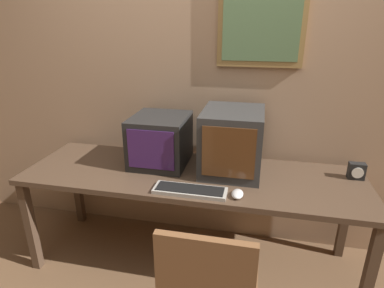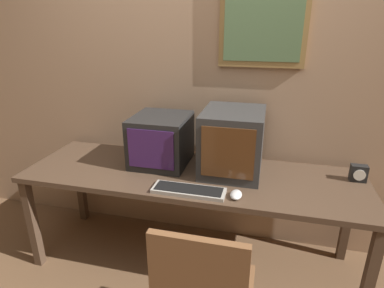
# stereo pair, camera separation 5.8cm
# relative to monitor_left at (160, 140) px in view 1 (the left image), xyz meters

# --- Properties ---
(wall_back) EXTENTS (8.00, 0.08, 2.60)m
(wall_back) POSITION_rel_monitor_left_xyz_m (0.26, 0.31, 0.41)
(wall_back) COLOR tan
(wall_back) RESTS_ON ground_plane
(desk) EXTENTS (2.26, 0.70, 0.72)m
(desk) POSITION_rel_monitor_left_xyz_m (0.25, -0.12, -0.24)
(desk) COLOR #4C3828
(desk) RESTS_ON ground_plane
(monitor_left) EXTENTS (0.38, 0.42, 0.34)m
(monitor_left) POSITION_rel_monitor_left_xyz_m (0.00, 0.00, 0.00)
(monitor_left) COLOR black
(monitor_left) RESTS_ON desk
(monitor_right) EXTENTS (0.39, 0.47, 0.42)m
(monitor_right) POSITION_rel_monitor_left_xyz_m (0.50, -0.01, 0.04)
(monitor_right) COLOR #333333
(monitor_right) RESTS_ON desk
(keyboard_main) EXTENTS (0.44, 0.14, 0.03)m
(keyboard_main) POSITION_rel_monitor_left_xyz_m (0.30, -0.37, -0.16)
(keyboard_main) COLOR #A8A399
(keyboard_main) RESTS_ON desk
(mouse_near_keyboard) EXTENTS (0.07, 0.11, 0.03)m
(mouse_near_keyboard) POSITION_rel_monitor_left_xyz_m (0.58, -0.36, -0.16)
(mouse_near_keyboard) COLOR silver
(mouse_near_keyboard) RESTS_ON desk
(desk_clock) EXTENTS (0.10, 0.06, 0.11)m
(desk_clock) POSITION_rel_monitor_left_xyz_m (1.30, 0.03, -0.12)
(desk_clock) COLOR black
(desk_clock) RESTS_ON desk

